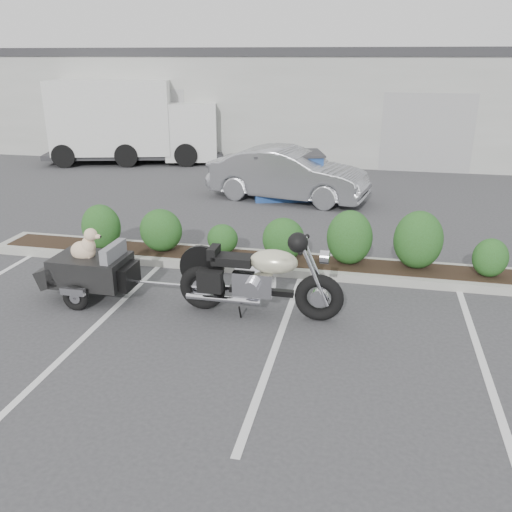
% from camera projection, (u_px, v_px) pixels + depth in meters
% --- Properties ---
extents(ground, '(90.00, 90.00, 0.00)m').
position_uv_depth(ground, '(208.00, 314.00, 8.33)').
color(ground, '#38383A').
rests_on(ground, ground).
extents(planter_kerb, '(12.00, 1.00, 0.15)m').
position_uv_depth(planter_kerb, '(293.00, 264.00, 10.12)').
color(planter_kerb, '#9E9E93').
rests_on(planter_kerb, ground).
extents(building, '(26.00, 10.00, 4.00)m').
position_uv_depth(building, '(323.00, 99.00, 23.21)').
color(building, '#9EA099').
rests_on(building, ground).
extents(motorcycle, '(2.55, 0.86, 1.47)m').
position_uv_depth(motorcycle, '(259.00, 279.00, 8.13)').
color(motorcycle, black).
rests_on(motorcycle, ground).
extents(pet_trailer, '(2.02, 1.12, 1.21)m').
position_uv_depth(pet_trailer, '(90.00, 269.00, 8.74)').
color(pet_trailer, black).
rests_on(pet_trailer, ground).
extents(sedan, '(4.50, 2.27, 1.42)m').
position_uv_depth(sedan, '(288.00, 174.00, 14.71)').
color(sedan, '#A4A6AB').
rests_on(sedan, ground).
extents(dumpster, '(2.20, 1.80, 1.26)m').
position_uv_depth(dumpster, '(287.00, 175.00, 14.98)').
color(dumpster, navy).
rests_on(dumpster, ground).
extents(delivery_truck, '(6.70, 3.60, 2.92)m').
position_uv_depth(delivery_truck, '(133.00, 123.00, 19.77)').
color(delivery_truck, silver).
rests_on(delivery_truck, ground).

